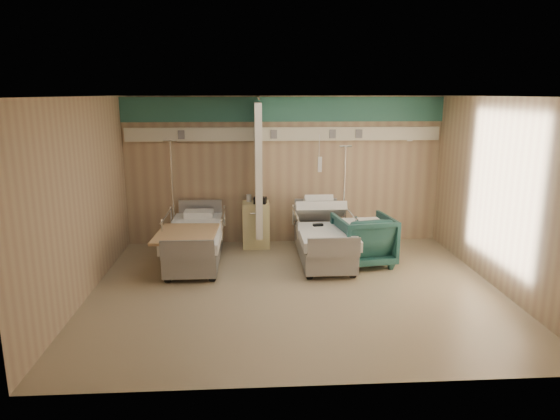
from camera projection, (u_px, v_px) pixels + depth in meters
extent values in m
cube|color=gray|center=(296.00, 290.00, 7.40)|extent=(6.00, 5.00, 0.00)
cube|color=tan|center=(284.00, 171.00, 9.51)|extent=(6.00, 0.04, 2.80)
cube|color=tan|center=(321.00, 252.00, 4.65)|extent=(6.00, 0.04, 2.80)
cube|color=tan|center=(81.00, 200.00, 6.90)|extent=(0.04, 5.00, 2.80)
cube|color=tan|center=(501.00, 195.00, 7.26)|extent=(0.04, 5.00, 2.80)
cube|color=white|center=(297.00, 96.00, 6.76)|extent=(6.00, 5.00, 0.04)
cube|color=#2D6A5F|center=(284.00, 109.00, 9.23)|extent=(6.00, 0.04, 0.45)
cube|color=beige|center=(284.00, 134.00, 9.30)|extent=(5.88, 0.08, 0.25)
cylinder|color=silver|center=(258.00, 98.00, 8.30)|extent=(0.03, 1.80, 0.03)
cube|color=beige|center=(258.00, 170.00, 8.92)|extent=(0.12, 0.90, 2.35)
cube|color=beige|center=(256.00, 225.00, 9.41)|extent=(0.50, 0.48, 0.85)
imported|color=#1D4945|center=(363.00, 240.00, 8.44)|extent=(1.03, 1.06, 0.85)
cube|color=white|center=(363.00, 214.00, 8.30)|extent=(0.73, 0.66, 0.08)
cylinder|color=silver|center=(343.00, 245.00, 9.53)|extent=(0.34, 0.34, 0.03)
cylinder|color=silver|center=(344.00, 197.00, 9.31)|extent=(0.03, 0.03, 1.90)
cylinder|color=silver|center=(346.00, 146.00, 9.10)|extent=(0.23, 0.03, 0.03)
cylinder|color=silver|center=(175.00, 247.00, 9.41)|extent=(0.36, 0.36, 0.03)
cylinder|color=silver|center=(173.00, 196.00, 9.19)|extent=(0.03, 0.03, 2.01)
cylinder|color=silver|center=(170.00, 141.00, 8.96)|extent=(0.24, 0.03, 0.03)
cube|color=black|center=(318.00, 225.00, 8.52)|extent=(0.18, 0.10, 0.04)
cube|color=tan|center=(186.00, 234.00, 7.97)|extent=(0.99, 1.22, 0.04)
cube|color=black|center=(260.00, 200.00, 9.21)|extent=(0.25, 0.19, 0.12)
cylinder|color=white|center=(249.00, 198.00, 9.38)|extent=(0.11, 0.11, 0.13)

